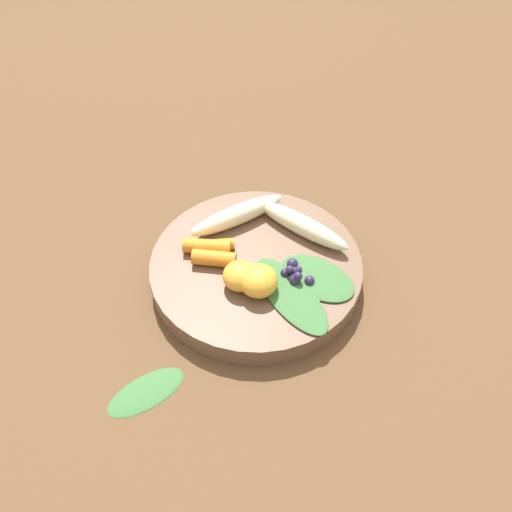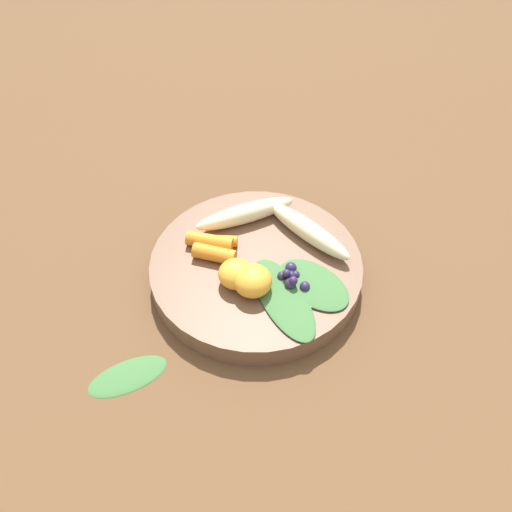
# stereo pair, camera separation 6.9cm
# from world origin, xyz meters

# --- Properties ---
(ground_plane) EXTENTS (2.40, 2.40, 0.00)m
(ground_plane) POSITION_xyz_m (0.00, 0.00, 0.00)
(ground_plane) COLOR brown
(bowl) EXTENTS (0.27, 0.27, 0.03)m
(bowl) POSITION_xyz_m (0.00, 0.00, 0.02)
(bowl) COLOR brown
(bowl) RESTS_ON ground_plane
(banana_peeled_left) EXTENTS (0.14, 0.04, 0.03)m
(banana_peeled_left) POSITION_xyz_m (-0.02, -0.07, 0.04)
(banana_peeled_left) COLOR beige
(banana_peeled_left) RESTS_ON bowl
(banana_peeled_right) EXTENTS (0.06, 0.14, 0.03)m
(banana_peeled_right) POSITION_xyz_m (-0.08, -0.01, 0.04)
(banana_peeled_right) COLOR beige
(banana_peeled_right) RESTS_ON bowl
(orange_segment_near) EXTENTS (0.05, 0.05, 0.04)m
(orange_segment_near) POSITION_xyz_m (0.03, 0.04, 0.05)
(orange_segment_near) COLOR #F4A833
(orange_segment_near) RESTS_ON bowl
(orange_segment_far) EXTENTS (0.04, 0.04, 0.03)m
(orange_segment_far) POSITION_xyz_m (0.04, 0.02, 0.05)
(orange_segment_far) COLOR #F4A833
(orange_segment_far) RESTS_ON bowl
(carrot_front) EXTENTS (0.06, 0.04, 0.02)m
(carrot_front) POSITION_xyz_m (0.04, -0.05, 0.04)
(carrot_front) COLOR orange
(carrot_front) RESTS_ON bowl
(carrot_mid_left) EXTENTS (0.06, 0.05, 0.02)m
(carrot_mid_left) POSITION_xyz_m (0.04, -0.05, 0.04)
(carrot_mid_left) COLOR orange
(carrot_mid_left) RESTS_ON bowl
(carrot_mid_right) EXTENTS (0.05, 0.05, 0.02)m
(carrot_mid_right) POSITION_xyz_m (0.05, -0.03, 0.04)
(carrot_mid_right) COLOR orange
(carrot_mid_right) RESTS_ON bowl
(blueberry_pile) EXTENTS (0.03, 0.05, 0.02)m
(blueberry_pile) POSITION_xyz_m (-0.02, 0.05, 0.04)
(blueberry_pile) COLOR #2D234C
(blueberry_pile) RESTS_ON bowl
(coconut_shred_patch) EXTENTS (0.05, 0.05, 0.00)m
(coconut_shred_patch) POSITION_xyz_m (-0.02, 0.07, 0.03)
(coconut_shred_patch) COLOR white
(coconut_shred_patch) RESTS_ON bowl
(kale_leaf_left) EXTENTS (0.06, 0.14, 0.01)m
(kale_leaf_left) POSITION_xyz_m (-0.00, 0.07, 0.03)
(kale_leaf_left) COLOR #3D7038
(kale_leaf_left) RESTS_ON bowl
(kale_leaf_right) EXTENTS (0.09, 0.11, 0.01)m
(kale_leaf_right) POSITION_xyz_m (-0.04, 0.07, 0.03)
(kale_leaf_right) COLOR #3D7038
(kale_leaf_right) RESTS_ON bowl
(kale_leaf_stray) EXTENTS (0.09, 0.05, 0.01)m
(kale_leaf_stray) POSITION_xyz_m (0.20, 0.06, 0.00)
(kale_leaf_stray) COLOR #3D7038
(kale_leaf_stray) RESTS_ON ground_plane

